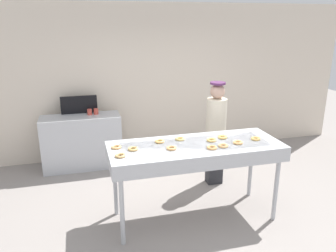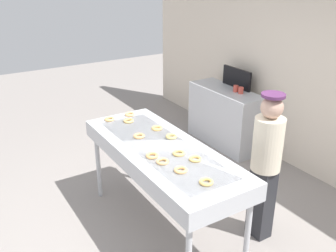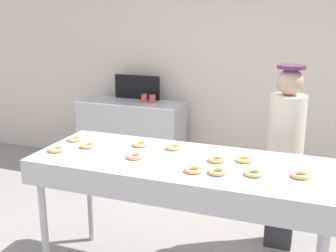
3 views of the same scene
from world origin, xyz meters
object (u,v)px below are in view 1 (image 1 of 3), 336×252
object	(u,v)px
glazed_donut_4	(211,140)
glazed_donut_11	(180,139)
glazed_donut_6	(238,142)
prep_counter	(82,142)
paper_cup_1	(96,111)
menu_display	(79,105)
fryer_conveyor	(195,151)
glazed_donut_0	(223,146)
glazed_donut_10	(212,148)
worker_baker	(216,129)
glazed_donut_8	(222,137)
glazed_donut_7	(256,139)
glazed_donut_1	(171,148)
glazed_donut_3	(120,156)
glazed_donut_5	(133,149)
paper_cup_0	(90,112)
glazed_donut_9	(160,141)
glazed_donut_2	(116,147)

from	to	relation	value
glazed_donut_4	glazed_donut_11	distance (m)	0.41
glazed_donut_6	prep_counter	xyz separation A→B (m)	(-1.92, 2.16, -0.58)
glazed_donut_6	paper_cup_1	distance (m)	2.75
glazed_donut_6	prep_counter	world-z (taller)	glazed_donut_6
paper_cup_1	menu_display	world-z (taller)	menu_display
fryer_conveyor	glazed_donut_11	distance (m)	0.28
glazed_donut_0	glazed_donut_10	xyz separation A→B (m)	(-0.16, -0.02, 0.00)
worker_baker	glazed_donut_8	bearing A→B (deg)	81.74
glazed_donut_7	menu_display	xyz separation A→B (m)	(-2.21, 2.30, 0.05)
glazed_donut_1	glazed_donut_3	xyz separation A→B (m)	(-0.63, -0.07, 0.00)
glazed_donut_5	glazed_donut_7	bearing A→B (deg)	-1.93
glazed_donut_8	glazed_donut_0	bearing A→B (deg)	-112.56
glazed_donut_3	worker_baker	xyz separation A→B (m)	(1.62, 1.03, -0.13)
worker_baker	paper_cup_1	distance (m)	2.15
paper_cup_0	glazed_donut_0	bearing A→B (deg)	-56.15
glazed_donut_8	glazed_donut_9	size ratio (longest dim) A/B	1.00
worker_baker	paper_cup_0	size ratio (longest dim) A/B	16.38
glazed_donut_8	glazed_donut_10	xyz separation A→B (m)	(-0.28, -0.32, 0.00)
glazed_donut_6	glazed_donut_7	size ratio (longest dim) A/B	1.00
glazed_donut_0	glazed_donut_8	size ratio (longest dim) A/B	1.00
glazed_donut_8	paper_cup_1	size ratio (longest dim) A/B	1.23
glazed_donut_1	glazed_donut_11	size ratio (longest dim) A/B	1.00
glazed_donut_0	glazed_donut_4	world-z (taller)	same
paper_cup_1	glazed_donut_3	bearing A→B (deg)	-86.52
glazed_donut_7	glazed_donut_9	xyz separation A→B (m)	(-1.24, 0.23, 0.00)
prep_counter	menu_display	size ratio (longest dim) A/B	2.16
glazed_donut_7	glazed_donut_4	bearing A→B (deg)	170.46
glazed_donut_2	glazed_donut_10	bearing A→B (deg)	-15.84
fryer_conveyor	prep_counter	xyz separation A→B (m)	(-1.39, 2.05, -0.47)
glazed_donut_9	worker_baker	world-z (taller)	worker_baker
glazed_donut_3	paper_cup_0	bearing A→B (deg)	96.28
glazed_donut_8	menu_display	bearing A→B (deg)	130.44
prep_counter	menu_display	xyz separation A→B (m)	(0.00, 0.20, 0.63)
glazed_donut_9	prep_counter	distance (m)	2.18
glazed_donut_8	paper_cup_0	xyz separation A→B (m)	(-1.64, 1.97, -0.05)
paper_cup_1	menu_display	size ratio (longest dim) A/B	0.16
glazed_donut_6	prep_counter	size ratio (longest dim) A/B	0.09
glazed_donut_5	prep_counter	size ratio (longest dim) A/B	0.09
glazed_donut_1	prep_counter	distance (m)	2.45
fryer_conveyor	menu_display	xyz separation A→B (m)	(-1.39, 2.25, 0.16)
glazed_donut_0	paper_cup_1	xyz separation A→B (m)	(-1.41, 2.27, -0.05)
glazed_donut_1	glazed_donut_9	world-z (taller)	same
glazed_donut_0	glazed_donut_3	xyz separation A→B (m)	(-1.27, 0.01, 0.00)
glazed_donut_4	prep_counter	world-z (taller)	glazed_donut_4
glazed_donut_7	glazed_donut_10	distance (m)	0.70
glazed_donut_8	menu_display	world-z (taller)	menu_display
glazed_donut_10	glazed_donut_3	bearing A→B (deg)	178.11
glazed_donut_6	glazed_donut_5	bearing A→B (deg)	174.56
worker_baker	paper_cup_1	xyz separation A→B (m)	(-1.76, 1.23, 0.08)
fryer_conveyor	glazed_donut_10	size ratio (longest dim) A/B	17.67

